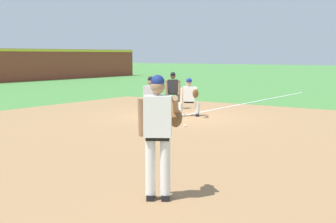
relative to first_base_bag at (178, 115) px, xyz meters
The scene contains 9 objects.
ground_plane 0.04m from the first_base_bag, ahead, with size 160.00×160.00×0.00m, color #47843D.
infield_dirt_patch 4.68m from the first_base_bag, 147.98° to the right, with size 18.00×18.00×0.01m, color #9E754C.
foul_line_stripe 6.29m from the first_base_bag, ahead, with size 12.59×0.10×0.00m, color white.
first_base_bag is the anchor object (origin of this frame).
baseball 2.32m from the first_base_bag, 140.97° to the right, with size 0.07×0.07×0.07m, color white.
pitcher 9.37m from the first_base_bag, 147.88° to the right, with size 0.84×0.57×1.86m.
first_baseman 0.80m from the first_base_bag, 41.63° to the right, with size 0.82×1.02×1.34m.
baserunner 1.73m from the first_base_bag, behind, with size 0.43×0.59×1.46m.
umpire 2.47m from the first_base_bag, 38.94° to the left, with size 0.64×0.68×1.46m.
Camera 1 is at (-13.35, -8.95, 2.15)m, focal length 50.00 mm.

